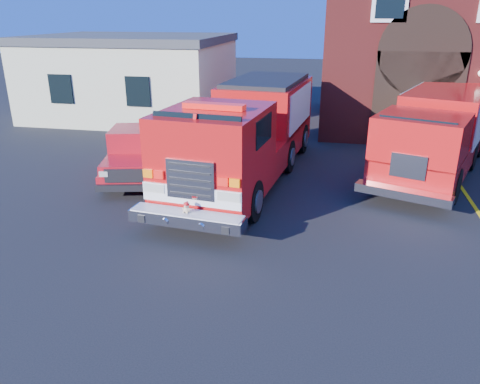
% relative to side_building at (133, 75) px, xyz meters
% --- Properties ---
extents(ground, '(100.00, 100.00, 0.00)m').
position_rel_side_building_xyz_m(ground, '(9.00, -13.00, -2.20)').
color(ground, black).
rests_on(ground, ground).
extents(parking_stripe_mid, '(0.12, 3.00, 0.01)m').
position_rel_side_building_xyz_m(parking_stripe_mid, '(15.50, -9.00, -2.20)').
color(parking_stripe_mid, yellow).
rests_on(parking_stripe_mid, ground).
extents(parking_stripe_far, '(0.12, 3.00, 0.01)m').
position_rel_side_building_xyz_m(parking_stripe_far, '(15.50, -6.00, -2.20)').
color(parking_stripe_far, yellow).
rests_on(parking_stripe_far, ground).
extents(side_building, '(10.20, 8.20, 4.35)m').
position_rel_side_building_xyz_m(side_building, '(0.00, 0.00, 0.00)').
color(side_building, beige).
rests_on(side_building, ground).
extents(fire_engine, '(3.96, 10.55, 3.17)m').
position_rel_side_building_xyz_m(fire_engine, '(8.28, -9.44, -0.56)').
color(fire_engine, black).
rests_on(fire_engine, ground).
extents(pickup_truck, '(3.12, 5.63, 1.74)m').
position_rel_side_building_xyz_m(pickup_truck, '(4.42, -9.76, -1.38)').
color(pickup_truck, black).
rests_on(pickup_truck, ground).
extents(secondary_truck, '(5.49, 9.01, 2.80)m').
position_rel_side_building_xyz_m(secondary_truck, '(14.81, -7.36, -0.68)').
color(secondary_truck, black).
rests_on(secondary_truck, ground).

